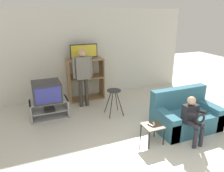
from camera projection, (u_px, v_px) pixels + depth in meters
wall_back at (86, 54)px, 6.49m from camera, size 6.40×0.06×2.60m
tv_stand at (49, 109)px, 5.40m from camera, size 0.90×0.47×0.45m
television_main at (47, 91)px, 5.24m from camera, size 0.66×0.61×0.46m
media_shelf at (86, 79)px, 6.40m from camera, size 1.03×0.46×1.23m
television_flat at (84, 52)px, 6.11m from camera, size 0.78×0.20×0.42m
folding_stool at (114, 95)px, 5.45m from camera, size 0.41×0.39×0.66m
snack_table at (152, 128)px, 4.31m from camera, size 0.38×0.38×0.38m
remote_control_black at (151, 125)px, 4.28m from camera, size 0.08×0.15×0.02m
remote_control_white at (154, 124)px, 4.33m from camera, size 0.10×0.14×0.02m
couch at (185, 116)px, 4.89m from camera, size 1.41×0.85×0.87m
person_standing_adult at (83, 73)px, 5.80m from camera, size 0.53×0.20×1.59m
person_seated_child at (193, 116)px, 4.28m from camera, size 0.33×0.43×0.95m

